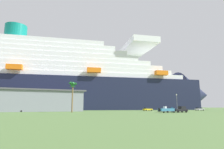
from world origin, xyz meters
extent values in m
plane|color=#4C6B38|center=(0.00, 30.00, 0.00)|extent=(600.00, 600.00, 0.00)
cube|color=#191E38|center=(-24.26, 56.48, 9.83)|extent=(186.95, 52.50, 19.66)
cone|color=#191E38|center=(75.01, 48.18, 10.81)|extent=(28.53, 35.57, 33.53)
cube|color=white|center=(-24.26, 56.48, 21.12)|extent=(164.64, 47.69, 2.92)
cube|color=white|center=(-27.94, 56.79, 24.04)|extent=(156.11, 46.21, 2.92)
cube|color=white|center=(-31.61, 57.10, 26.97)|extent=(150.96, 45.45, 2.92)
cube|color=white|center=(-35.29, 57.41, 29.89)|extent=(142.20, 43.83, 2.92)
cube|color=white|center=(-38.97, 57.71, 32.82)|extent=(132.99, 42.62, 2.92)
cube|color=white|center=(-42.64, 58.02, 35.74)|extent=(125.39, 41.20, 2.92)
cube|color=white|center=(-46.32, 58.33, 38.67)|extent=(117.30, 39.67, 2.92)
cube|color=white|center=(-50.00, 58.64, 41.59)|extent=(110.13, 38.42, 2.92)
cube|color=white|center=(30.89, 51.87, 45.06)|extent=(21.80, 42.38, 4.00)
cylinder|color=#0C7266|center=(-51.84, 58.79, 48.67)|extent=(14.48, 14.48, 11.22)
cylinder|color=silver|center=(34.57, 51.57, 49.06)|extent=(0.80, 0.80, 12.00)
cube|color=orange|center=(-47.32, 38.97, 23.17)|extent=(8.24, 3.86, 2.80)
cube|color=orange|center=(-4.43, 35.38, 23.17)|extent=(8.24, 3.86, 2.80)
cube|color=orange|center=(38.47, 31.80, 23.17)|extent=(8.24, 3.86, 2.80)
cube|color=gray|center=(-43.32, 22.82, 4.36)|extent=(59.02, 31.51, 8.71)
cube|color=#4C4C51|center=(-43.32, 22.82, 9.01)|extent=(61.38, 32.77, 0.60)
cube|color=black|center=(16.55, -14.31, 0.85)|extent=(5.80, 2.67, 0.90)
cube|color=black|center=(17.55, -14.18, 1.75)|extent=(2.22, 2.07, 0.90)
cube|color=#26333F|center=(18.21, -14.10, 1.66)|extent=(0.30, 1.68, 0.63)
cylinder|color=black|center=(18.37, -13.08, 0.40)|extent=(0.83, 0.38, 0.80)
cylinder|color=black|center=(18.61, -15.06, 0.40)|extent=(0.83, 0.38, 0.80)
cylinder|color=black|center=(14.64, -13.53, 0.40)|extent=(0.83, 0.38, 0.80)
cylinder|color=black|center=(14.89, -15.52, 0.40)|extent=(0.83, 0.38, 0.80)
cube|color=#595960|center=(10.53, -15.04, 0.47)|extent=(6.33, 2.53, 0.16)
cube|color=#595960|center=(14.14, -14.60, 0.47)|extent=(2.01, 0.36, 0.10)
cylinder|color=black|center=(10.13, -14.09, 0.32)|extent=(0.66, 0.30, 0.64)
cylinder|color=black|center=(10.37, -16.07, 0.32)|extent=(0.66, 0.30, 0.64)
cube|color=teal|center=(10.53, -15.04, 1.00)|extent=(5.80, 2.66, 0.90)
cone|color=teal|center=(13.71, -14.65, 1.00)|extent=(1.41, 1.92, 1.79)
cube|color=silver|center=(9.98, -15.11, 1.80)|extent=(0.92, 1.09, 0.70)
cube|color=black|center=(7.56, -15.41, 1.00)|extent=(0.42, 0.54, 1.10)
cylinder|color=brown|center=(-20.05, -2.45, 4.83)|extent=(0.49, 0.49, 9.65)
cone|color=#1E6628|center=(-19.65, -2.48, 9.75)|extent=(0.89, 2.99, 2.32)
cone|color=#1E6628|center=(-19.81, -2.14, 9.75)|extent=(2.78, 2.37, 2.29)
cone|color=#1E6628|center=(-20.14, -2.06, 9.75)|extent=(2.93, 1.27, 2.50)
cone|color=#1E6628|center=(-20.42, -2.28, 9.75)|extent=(1.82, 2.86, 2.53)
cone|color=#1E6628|center=(-20.43, -2.59, 9.75)|extent=(1.69, 3.06, 2.24)
cone|color=#1E6628|center=(-20.16, -2.84, 9.75)|extent=(3.20, 1.48, 1.87)
cone|color=#1E6628|center=(-19.75, -2.72, 9.75)|extent=(2.50, 2.71, 2.25)
sphere|color=#1E6628|center=(-20.05, -2.45, 9.65)|extent=(1.10, 1.10, 1.10)
cylinder|color=slate|center=(26.65, 1.09, 3.57)|extent=(0.20, 0.20, 7.14)
sphere|color=#F9F2CC|center=(26.65, 1.09, 7.39)|extent=(0.56, 0.56, 0.56)
cube|color=yellow|center=(18.39, 13.48, 0.68)|extent=(4.89, 2.54, 0.70)
cube|color=#1E232D|center=(18.16, 13.44, 1.31)|extent=(2.83, 2.08, 0.55)
cylinder|color=black|center=(19.79, 14.64, 0.33)|extent=(0.68, 0.31, 0.66)
cylinder|color=black|center=(20.05, 12.72, 0.33)|extent=(0.68, 0.31, 0.66)
cylinder|color=black|center=(16.73, 14.23, 0.33)|extent=(0.68, 0.31, 0.66)
cylinder|color=black|center=(16.99, 12.31, 0.33)|extent=(0.68, 0.31, 0.66)
cube|color=white|center=(-36.90, 10.87, 0.68)|extent=(4.86, 2.40, 0.70)
cube|color=#1E232D|center=(-36.67, 10.90, 1.31)|extent=(2.80, 1.96, 0.55)
cylinder|color=black|center=(-38.31, 9.77, 0.33)|extent=(0.68, 0.30, 0.66)
cylinder|color=black|center=(-38.55, 11.57, 0.33)|extent=(0.68, 0.30, 0.66)
cylinder|color=black|center=(-35.26, 10.16, 0.33)|extent=(0.68, 0.30, 0.66)
cylinder|color=black|center=(-35.49, 11.97, 0.33)|extent=(0.68, 0.30, 0.66)
cube|color=silver|center=(47.73, 11.17, 0.68)|extent=(4.78, 2.36, 0.70)
cube|color=#1E232D|center=(47.50, 11.20, 1.31)|extent=(2.76, 1.93, 0.55)
cylinder|color=black|center=(49.34, 11.87, 0.33)|extent=(0.68, 0.30, 0.66)
cylinder|color=black|center=(49.12, 10.08, 0.33)|extent=(0.68, 0.30, 0.66)
cylinder|color=black|center=(46.34, 12.25, 0.33)|extent=(0.68, 0.30, 0.66)
cylinder|color=black|center=(46.11, 10.46, 0.33)|extent=(0.68, 0.30, 0.66)
camera|label=1|loc=(-27.01, -73.06, 2.09)|focal=30.67mm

